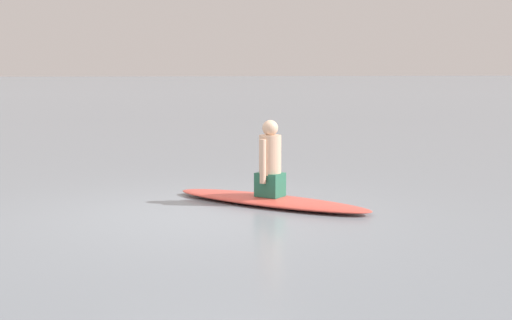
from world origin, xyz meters
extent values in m
plane|color=gray|center=(0.00, 0.00, 0.00)|extent=(400.00, 400.00, 0.00)
ellipsoid|color=#D84C3F|center=(-0.98, -0.44, 0.06)|extent=(2.53, 2.63, 0.11)
cube|color=#26664C|center=(-0.98, -0.44, 0.27)|extent=(0.43, 0.43, 0.31)
cylinder|color=#D6AD8E|center=(-0.98, -0.44, 0.67)|extent=(0.42, 0.42, 0.52)
sphere|color=#D6AD8E|center=(-0.98, -0.44, 1.02)|extent=(0.21, 0.21, 0.21)
cylinder|color=#D6AD8E|center=(-0.85, -0.32, 0.60)|extent=(0.12, 0.12, 0.58)
cylinder|color=#D6AD8E|center=(-1.12, -0.57, 0.60)|extent=(0.12, 0.12, 0.58)
camera|label=1|loc=(1.40, 8.54, 1.78)|focal=49.69mm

